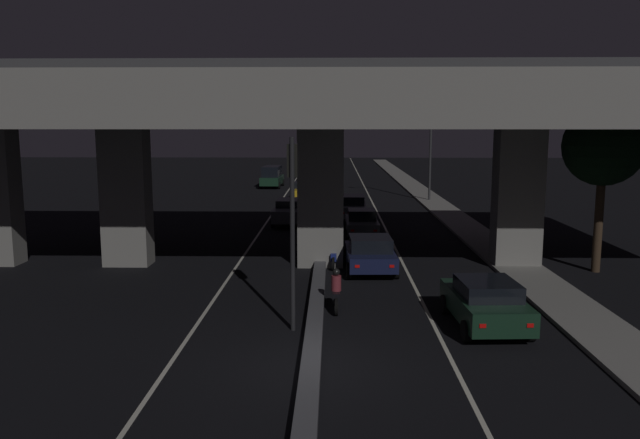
{
  "coord_description": "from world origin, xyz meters",
  "views": [
    {
      "loc": [
        0.53,
        -14.95,
        6.04
      ],
      "look_at": [
        -0.12,
        15.97,
        1.31
      ],
      "focal_mm": 35.0,
      "sensor_mm": 36.0,
      "label": 1
    }
  ],
  "objects_px": {
    "traffic_light_left_of_median": "(292,201)",
    "car_dark_green_third_oncoming": "(272,176)",
    "car_dark_blue_second": "(370,253)",
    "motorcycle_blue_filtering_mid": "(334,253)",
    "car_grey_fourth": "(353,207)",
    "car_grey_lead_oncoming": "(290,211)",
    "motorcycle_black_filtering_near": "(336,292)",
    "car_silver_fourth_oncoming": "(310,172)",
    "car_grey_third": "(362,223)",
    "car_dark_green_lead": "(485,302)",
    "pedestrian_on_sidewalk": "(511,243)",
    "car_taxi_yellow_second_oncoming": "(304,191)",
    "street_lamp": "(428,139)"
  },
  "relations": [
    {
      "from": "traffic_light_left_of_median",
      "to": "car_dark_green_third_oncoming",
      "type": "bearing_deg",
      "value": 96.4
    },
    {
      "from": "car_dark_blue_second",
      "to": "motorcycle_blue_filtering_mid",
      "type": "bearing_deg",
      "value": 60.91
    },
    {
      "from": "car_grey_fourth",
      "to": "car_grey_lead_oncoming",
      "type": "distance_m",
      "value": 4.34
    },
    {
      "from": "car_dark_green_third_oncoming",
      "to": "motorcycle_black_filtering_near",
      "type": "xyz_separation_m",
      "value": [
        6.03,
        -40.28,
        -0.47
      ]
    },
    {
      "from": "car_grey_fourth",
      "to": "car_silver_fourth_oncoming",
      "type": "distance_m",
      "value": 30.6
    },
    {
      "from": "car_grey_third",
      "to": "car_silver_fourth_oncoming",
      "type": "relative_size",
      "value": 0.92
    },
    {
      "from": "motorcycle_blue_filtering_mid",
      "to": "car_dark_blue_second",
      "type": "bearing_deg",
      "value": -114.64
    },
    {
      "from": "car_dark_green_lead",
      "to": "car_grey_fourth",
      "type": "relative_size",
      "value": 0.87
    },
    {
      "from": "car_dark_blue_second",
      "to": "car_grey_fourth",
      "type": "relative_size",
      "value": 0.86
    },
    {
      "from": "car_dark_green_lead",
      "to": "pedestrian_on_sidewalk",
      "type": "xyz_separation_m",
      "value": [
        3.08,
        8.31,
        0.22
      ]
    },
    {
      "from": "car_taxi_yellow_second_oncoming",
      "to": "street_lamp",
      "type": "bearing_deg",
      "value": 89.32
    },
    {
      "from": "car_taxi_yellow_second_oncoming",
      "to": "motorcycle_black_filtering_near",
      "type": "height_order",
      "value": "car_taxi_yellow_second_oncoming"
    },
    {
      "from": "car_grey_lead_oncoming",
      "to": "car_taxi_yellow_second_oncoming",
      "type": "height_order",
      "value": "car_taxi_yellow_second_oncoming"
    },
    {
      "from": "car_dark_green_lead",
      "to": "pedestrian_on_sidewalk",
      "type": "relative_size",
      "value": 2.41
    },
    {
      "from": "car_dark_blue_second",
      "to": "car_grey_third",
      "type": "bearing_deg",
      "value": -2.23
    },
    {
      "from": "car_grey_lead_oncoming",
      "to": "car_grey_fourth",
      "type": "bearing_deg",
      "value": 118.28
    },
    {
      "from": "car_grey_third",
      "to": "car_dark_blue_second",
      "type": "bearing_deg",
      "value": 179.2
    },
    {
      "from": "pedestrian_on_sidewalk",
      "to": "car_silver_fourth_oncoming",
      "type": "bearing_deg",
      "value": 103.29
    },
    {
      "from": "traffic_light_left_of_median",
      "to": "car_grey_third",
      "type": "height_order",
      "value": "traffic_light_left_of_median"
    },
    {
      "from": "street_lamp",
      "to": "car_silver_fourth_oncoming",
      "type": "height_order",
      "value": "street_lamp"
    },
    {
      "from": "traffic_light_left_of_median",
      "to": "motorcycle_black_filtering_near",
      "type": "xyz_separation_m",
      "value": [
        1.29,
        1.94,
        -3.25
      ]
    },
    {
      "from": "car_grey_third",
      "to": "pedestrian_on_sidewalk",
      "type": "relative_size",
      "value": 2.42
    },
    {
      "from": "car_grey_third",
      "to": "car_grey_fourth",
      "type": "relative_size",
      "value": 0.87
    },
    {
      "from": "car_grey_lead_oncoming",
      "to": "car_grey_third",
      "type": "bearing_deg",
      "value": 46.42
    },
    {
      "from": "car_dark_green_lead",
      "to": "motorcycle_black_filtering_near",
      "type": "bearing_deg",
      "value": 67.2
    },
    {
      "from": "car_grey_third",
      "to": "motorcycle_blue_filtering_mid",
      "type": "xyz_separation_m",
      "value": [
        -1.52,
        -7.59,
        -0.12
      ]
    },
    {
      "from": "street_lamp",
      "to": "car_silver_fourth_oncoming",
      "type": "distance_m",
      "value": 23.56
    },
    {
      "from": "car_grey_third",
      "to": "car_grey_lead_oncoming",
      "type": "bearing_deg",
      "value": 44.44
    },
    {
      "from": "car_grey_fourth",
      "to": "motorcycle_black_filtering_near",
      "type": "height_order",
      "value": "car_grey_fourth"
    },
    {
      "from": "traffic_light_left_of_median",
      "to": "street_lamp",
      "type": "distance_m",
      "value": 32.51
    },
    {
      "from": "motorcycle_black_filtering_near",
      "to": "car_grey_lead_oncoming",
      "type": "bearing_deg",
      "value": 8.48
    },
    {
      "from": "car_grey_third",
      "to": "car_dark_green_third_oncoming",
      "type": "distance_m",
      "value": 27.5
    },
    {
      "from": "car_dark_blue_second",
      "to": "motorcycle_black_filtering_near",
      "type": "xyz_separation_m",
      "value": [
        -1.42,
        -5.47,
        -0.17
      ]
    },
    {
      "from": "traffic_light_left_of_median",
      "to": "car_grey_lead_oncoming",
      "type": "bearing_deg",
      "value": 94.12
    },
    {
      "from": "car_dark_green_lead",
      "to": "car_grey_lead_oncoming",
      "type": "distance_m",
      "value": 20.91
    },
    {
      "from": "traffic_light_left_of_median",
      "to": "car_taxi_yellow_second_oncoming",
      "type": "height_order",
      "value": "traffic_light_left_of_median"
    },
    {
      "from": "car_silver_fourth_oncoming",
      "to": "motorcycle_blue_filtering_mid",
      "type": "xyz_separation_m",
      "value": [
        2.7,
        -44.08,
        -0.14
      ]
    },
    {
      "from": "motorcycle_black_filtering_near",
      "to": "pedestrian_on_sidewalk",
      "type": "height_order",
      "value": "pedestrian_on_sidewalk"
    },
    {
      "from": "car_dark_blue_second",
      "to": "car_silver_fourth_oncoming",
      "type": "xyz_separation_m",
      "value": [
        -4.18,
        44.84,
        -0.03
      ]
    },
    {
      "from": "car_grey_third",
      "to": "car_dark_green_lead",
      "type": "bearing_deg",
      "value": -169.52
    },
    {
      "from": "motorcycle_blue_filtering_mid",
      "to": "pedestrian_on_sidewalk",
      "type": "xyz_separation_m",
      "value": [
        7.61,
        0.46,
        0.39
      ]
    },
    {
      "from": "traffic_light_left_of_median",
      "to": "car_dark_blue_second",
      "type": "relative_size",
      "value": 1.41
    },
    {
      "from": "motorcycle_black_filtering_near",
      "to": "motorcycle_blue_filtering_mid",
      "type": "bearing_deg",
      "value": 0.5
    },
    {
      "from": "traffic_light_left_of_median",
      "to": "motorcycle_black_filtering_near",
      "type": "height_order",
      "value": "traffic_light_left_of_median"
    },
    {
      "from": "motorcycle_black_filtering_near",
      "to": "motorcycle_blue_filtering_mid",
      "type": "distance_m",
      "value": 6.23
    },
    {
      "from": "car_grey_third",
      "to": "car_silver_fourth_oncoming",
      "type": "distance_m",
      "value": 36.73
    },
    {
      "from": "traffic_light_left_of_median",
      "to": "pedestrian_on_sidewalk",
      "type": "relative_size",
      "value": 3.35
    },
    {
      "from": "car_dark_blue_second",
      "to": "car_silver_fourth_oncoming",
      "type": "relative_size",
      "value": 0.9
    },
    {
      "from": "car_grey_lead_oncoming",
      "to": "motorcycle_black_filtering_near",
      "type": "height_order",
      "value": "car_grey_lead_oncoming"
    },
    {
      "from": "car_grey_third",
      "to": "traffic_light_left_of_median",
      "type": "bearing_deg",
      "value": 169.59
    }
  ]
}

